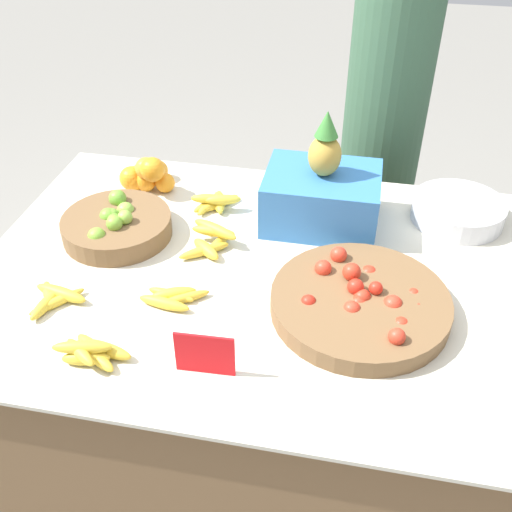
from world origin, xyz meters
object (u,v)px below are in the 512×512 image
(lime_bowl, at_px, (117,225))
(price_sign, at_px, (205,354))
(metal_bowl, at_px, (458,211))
(vendor_person, at_px, (382,137))
(tomato_basket, at_px, (361,302))
(produce_crate, at_px, (322,194))

(lime_bowl, distance_m, price_sign, 0.63)
(lime_bowl, bearing_deg, metal_bowl, 15.73)
(vendor_person, bearing_deg, lime_bowl, -132.20)
(lime_bowl, relative_size, price_sign, 2.36)
(tomato_basket, distance_m, price_sign, 0.44)
(vendor_person, bearing_deg, price_sign, -105.30)
(lime_bowl, height_order, vendor_person, vendor_person)
(price_sign, height_order, produce_crate, produce_crate)
(lime_bowl, bearing_deg, produce_crate, 18.17)
(price_sign, bearing_deg, metal_bowl, 48.92)
(tomato_basket, xyz_separation_m, vendor_person, (0.03, 1.06, -0.03))
(vendor_person, bearing_deg, tomato_basket, -91.50)
(metal_bowl, height_order, produce_crate, produce_crate)
(lime_bowl, xyz_separation_m, metal_bowl, (1.02, 0.29, -0.00))
(lime_bowl, relative_size, tomato_basket, 0.71)
(price_sign, bearing_deg, lime_bowl, 127.38)
(produce_crate, bearing_deg, tomato_basket, -69.51)
(tomato_basket, xyz_separation_m, price_sign, (-0.34, -0.28, 0.03))
(lime_bowl, relative_size, vendor_person, 0.21)
(metal_bowl, bearing_deg, produce_crate, -167.80)
(tomato_basket, distance_m, vendor_person, 1.06)
(produce_crate, xyz_separation_m, vendor_person, (0.18, 0.66, -0.11))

